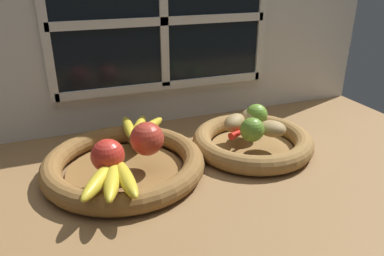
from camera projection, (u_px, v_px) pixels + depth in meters
ground_plane at (199, 166)px, 94.73cm from camera, size 140.00×90.00×3.00cm
back_wall at (162, 31)px, 108.46cm from camera, size 140.00×4.60×55.00cm
fruit_bowl_left at (124, 164)px, 87.79cm from camera, size 38.24×38.24×4.98cm
fruit_bowl_right at (252, 142)px, 98.99cm from camera, size 31.95×31.95×4.98cm
apple_red_front at (108, 156)px, 78.40cm from camera, size 7.18×7.18×7.18cm
apple_red_right at (147, 139)px, 85.26cm from camera, size 7.86×7.86×7.86cm
banana_bunch_front at (113, 177)px, 74.24cm from camera, size 12.26×17.53×3.11cm
banana_bunch_back at (138, 128)px, 97.20cm from camera, size 12.84×16.41×2.68cm
potato_back at (252, 117)px, 101.88cm from camera, size 7.53×8.24×4.46cm
potato_oblong at (235, 123)px, 98.37cm from camera, size 9.45×9.00×4.48cm
potato_small at (272, 129)px, 95.26cm from camera, size 9.23×9.22×4.05cm
lime_near at (252, 130)px, 92.14cm from camera, size 6.11×6.11×6.11cm
lime_far at (257, 115)px, 101.44cm from camera, size 6.01×6.01×6.01cm
chili_pepper at (246, 130)px, 97.19cm from camera, size 11.85×6.84×1.98cm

